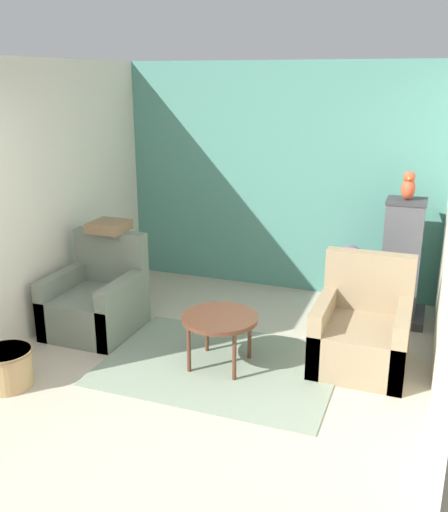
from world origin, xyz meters
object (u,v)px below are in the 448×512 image
object	(u,v)px
armchair_left	(97,302)
wicker_basket	(7,367)
potted_plant	(349,271)
parrot	(408,186)
coffee_table	(220,321)
birdcage	(401,265)
armchair_right	(362,334)

from	to	relation	value
armchair_left	wicker_basket	world-z (taller)	armchair_left
potted_plant	wicker_basket	size ratio (longest dim) A/B	1.63
armchair_left	parrot	world-z (taller)	parrot
armchair_left	potted_plant	xyz separation A→B (m)	(2.27, 1.53, 0.11)
coffee_table	armchair_left	size ratio (longest dim) A/B	0.70
parrot	potted_plant	bearing A→B (deg)	160.56
parrot	wicker_basket	distance (m)	4.07
coffee_table	armchair_left	bearing A→B (deg)	168.55
birdcage	potted_plant	bearing A→B (deg)	160.33
armchair_left	wicker_basket	size ratio (longest dim) A/B	2.23
armchair_right	birdcage	bearing A→B (deg)	78.95
birdcage	wicker_basket	world-z (taller)	birdcage
armchair_left	armchair_right	bearing A→B (deg)	3.94
coffee_table	parrot	world-z (taller)	parrot
potted_plant	birdcage	bearing A→B (deg)	-19.67
armchair_right	birdcage	world-z (taller)	birdcage
armchair_right	wicker_basket	world-z (taller)	armchair_right
parrot	wicker_basket	world-z (taller)	parrot
birdcage	parrot	distance (m)	0.82
potted_plant	armchair_right	bearing A→B (deg)	-76.58
armchair_right	potted_plant	xyz separation A→B (m)	(-0.32, 1.35, 0.11)
armchair_left	armchair_right	xyz separation A→B (m)	(2.60, 0.18, 0.00)
parrot	potted_plant	size ratio (longest dim) A/B	0.42
armchair_right	parrot	xyz separation A→B (m)	(0.23, 1.15, 1.13)
coffee_table	parrot	size ratio (longest dim) A/B	2.26
parrot	armchair_left	bearing A→B (deg)	-154.69
wicker_basket	coffee_table	bearing A→B (deg)	31.42
coffee_table	birdcage	xyz separation A→B (m)	(1.39, 1.62, 0.17)
parrot	potted_plant	world-z (taller)	parrot
potted_plant	wicker_basket	world-z (taller)	potted_plant
birdcage	coffee_table	bearing A→B (deg)	-130.55
armchair_left	birdcage	distance (m)	3.13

